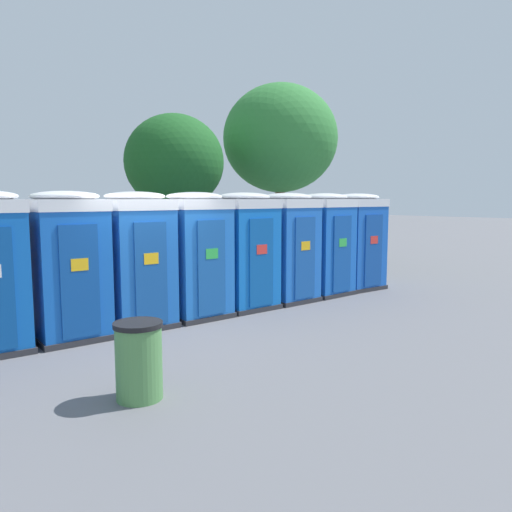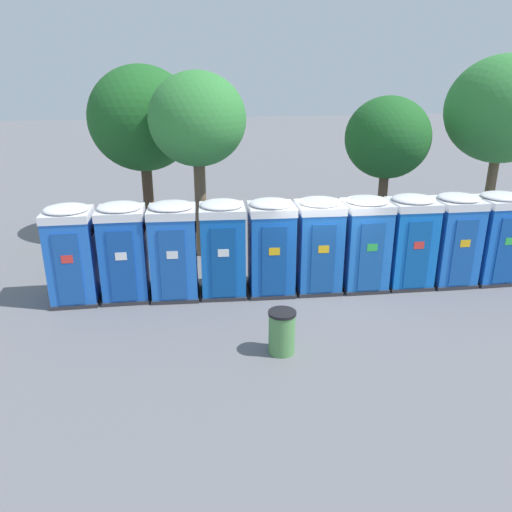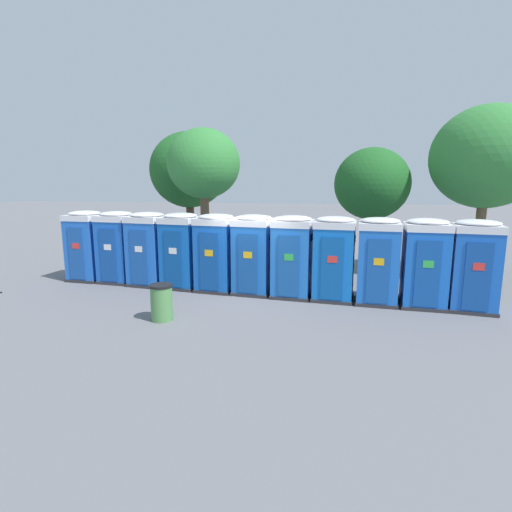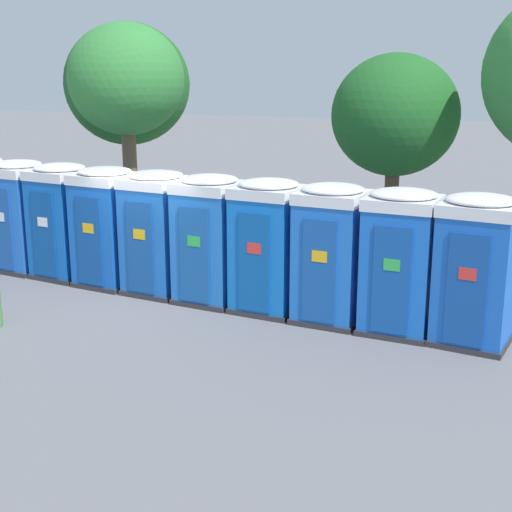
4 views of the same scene
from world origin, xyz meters
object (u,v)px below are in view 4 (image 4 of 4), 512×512
(portapotty_2, at_px, (20,215))
(portapotty_9, at_px, (400,261))
(street_tree_1, at_px, (395,116))
(portapotty_6, at_px, (210,239))
(portapotty_8, at_px, (331,253))
(portapotty_3, at_px, (63,220))
(portapotty_5, at_px, (157,232))
(portapotty_4, at_px, (107,226))
(street_tree_3, at_px, (126,81))
(portapotty_10, at_px, (476,270))
(portapotty_7, at_px, (268,245))
(street_tree_2, at_px, (127,85))

(portapotty_2, height_order, portapotty_9, same)
(portapotty_2, bearing_deg, street_tree_1, 26.77)
(portapotty_6, height_order, portapotty_8, same)
(portapotty_2, height_order, portapotty_3, same)
(portapotty_2, distance_m, portapotty_6, 5.09)
(portapotty_5, bearing_deg, portapotty_2, 173.98)
(portapotty_2, distance_m, portapotty_4, 2.55)
(portapotty_5, bearing_deg, street_tree_3, 128.21)
(portapotty_2, distance_m, street_tree_1, 8.93)
(portapotty_2, xyz_separation_m, portapotty_10, (10.14, -0.97, -0.00))
(portapotty_3, xyz_separation_m, portapotty_7, (5.07, -0.52, -0.00))
(portapotty_5, xyz_separation_m, street_tree_1, (3.93, 4.30, 2.19))
(street_tree_2, bearing_deg, portapotty_8, -38.45)
(portapotty_4, height_order, street_tree_3, street_tree_3)
(portapotty_8, xyz_separation_m, street_tree_3, (-6.53, 3.83, 2.97))
(portapotty_3, height_order, portapotty_8, same)
(portapotty_9, xyz_separation_m, street_tree_3, (-7.80, 3.93, 2.97))
(portapotty_2, xyz_separation_m, portapotty_7, (6.33, -0.64, 0.00))
(portapotty_3, height_order, portapotty_7, same)
(portapotty_9, distance_m, street_tree_1, 5.36)
(portapotty_3, xyz_separation_m, portapotty_10, (8.87, -0.85, -0.00))
(portapotty_10, distance_m, street_tree_3, 10.36)
(portapotty_8, bearing_deg, portapotty_5, 174.52)
(portapotty_2, relative_size, portapotty_9, 1.00)
(portapotty_4, distance_m, street_tree_2, 7.29)
(portapotty_8, distance_m, portapotty_10, 2.55)
(portapotty_2, relative_size, portapotty_10, 1.00)
(portapotty_3, relative_size, portapotty_10, 1.00)
(portapotty_10, bearing_deg, portapotty_6, 175.17)
(portapotty_6, xyz_separation_m, portapotty_10, (5.07, -0.43, -0.00))
(street_tree_1, bearing_deg, portapotty_2, -153.23)
(portapotty_6, height_order, street_tree_3, street_tree_3)
(portapotty_6, bearing_deg, portapotty_9, -4.85)
(portapotty_5, bearing_deg, street_tree_1, 47.55)
(portapotty_3, relative_size, portapotty_5, 1.00)
(portapotty_3, distance_m, portapotty_4, 1.27)
(portapotty_9, bearing_deg, portapotty_7, 174.95)
(portapotty_3, height_order, portapotty_9, same)
(street_tree_1, bearing_deg, portapotty_8, -91.63)
(portapotty_8, distance_m, street_tree_1, 5.15)
(portapotty_4, distance_m, street_tree_3, 4.71)
(portapotty_3, relative_size, portapotty_7, 1.00)
(street_tree_1, xyz_separation_m, street_tree_2, (-8.26, 1.79, 0.64))
(portapotty_7, distance_m, portapotty_9, 2.55)
(portapotty_2, height_order, street_tree_3, street_tree_3)
(portapotty_4, bearing_deg, portapotty_3, 172.47)
(portapotty_7, bearing_deg, portapotty_9, -5.05)
(street_tree_2, bearing_deg, portapotty_2, -84.69)
(street_tree_1, xyz_separation_m, street_tree_3, (-6.66, -0.83, 0.78))
(portapotty_6, xyz_separation_m, portapotty_8, (2.54, -0.22, 0.00))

